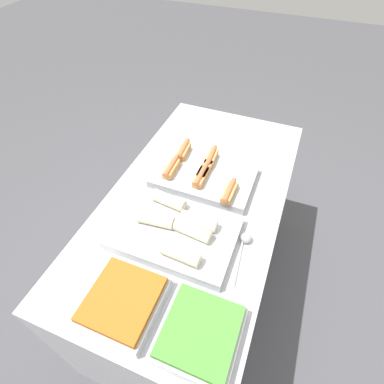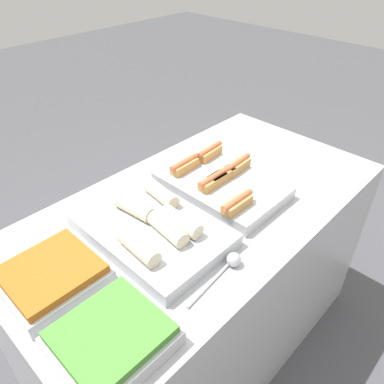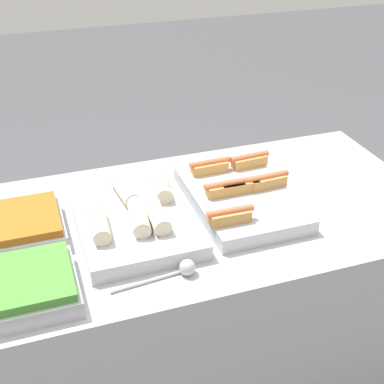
{
  "view_description": "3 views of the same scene",
  "coord_description": "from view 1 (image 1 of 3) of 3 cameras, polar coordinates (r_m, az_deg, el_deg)",
  "views": [
    {
      "loc": [
        -0.9,
        -0.33,
        1.91
      ],
      "look_at": [
        -0.05,
        0.0,
        0.94
      ],
      "focal_mm": 28.0,
      "sensor_mm": 36.0,
      "label": 1
    },
    {
      "loc": [
        -0.83,
        -0.75,
        1.73
      ],
      "look_at": [
        -0.05,
        0.0,
        0.94
      ],
      "focal_mm": 35.0,
      "sensor_mm": 36.0,
      "label": 2
    },
    {
      "loc": [
        -0.52,
        -1.36,
        1.81
      ],
      "look_at": [
        -0.05,
        0.0,
        0.94
      ],
      "focal_mm": 50.0,
      "sensor_mm": 36.0,
      "label": 3
    }
  ],
  "objects": [
    {
      "name": "ground_plane",
      "position": [
        2.14,
        0.52,
        -16.62
      ],
      "size": [
        12.0,
        12.0,
        0.0
      ],
      "primitive_type": "plane",
      "color": "#4C4C51"
    },
    {
      "name": "counter",
      "position": [
        1.76,
        0.61,
        -10.33
      ],
      "size": [
        1.51,
        0.8,
        0.86
      ],
      "color": "#B7BABF",
      "rests_on": "ground_plane"
    },
    {
      "name": "tray_hotdogs",
      "position": [
        1.48,
        2.22,
        3.2
      ],
      "size": [
        0.34,
        0.48,
        0.1
      ],
      "color": "#B7BABF",
      "rests_on": "counter"
    },
    {
      "name": "tray_wraps",
      "position": [
        1.25,
        -3.14,
        -7.44
      ],
      "size": [
        0.34,
        0.5,
        0.1
      ],
      "color": "#B7BABF",
      "rests_on": "counter"
    },
    {
      "name": "tray_side_front",
      "position": [
        1.07,
        1.57,
        -25.38
      ],
      "size": [
        0.27,
        0.25,
        0.07
      ],
      "color": "#B7BABF",
      "rests_on": "counter"
    },
    {
      "name": "tray_side_back",
      "position": [
        1.13,
        -12.95,
        -19.74
      ],
      "size": [
        0.27,
        0.25,
        0.07
      ],
      "color": "#B7BABF",
      "rests_on": "counter"
    },
    {
      "name": "serving_spoon_near",
      "position": [
        1.26,
        10.02,
        -9.38
      ],
      "size": [
        0.24,
        0.05,
        0.05
      ],
      "color": "#B2B5BA",
      "rests_on": "counter"
    }
  ]
}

